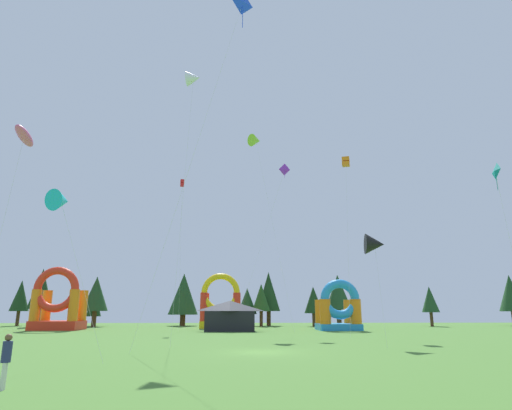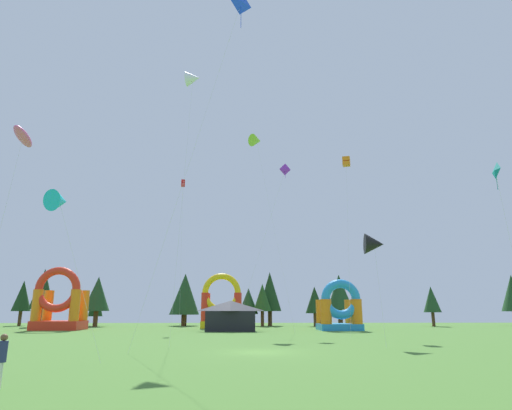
% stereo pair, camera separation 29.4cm
% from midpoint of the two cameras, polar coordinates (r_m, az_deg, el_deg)
% --- Properties ---
extents(ground_plane, '(120.00, 120.00, 0.00)m').
position_cam_midpoint_polar(ground_plane, '(28.82, 0.68, -18.81)').
color(ground_plane, '#47752D').
extents(kite_lime_delta, '(5.49, 6.44, 26.21)m').
position_cam_midpoint_polar(kite_lime_delta, '(60.30, -0.17, 8.46)').
color(kite_lime_delta, '#8CD826').
rests_on(kite_lime_delta, ground_plane).
extents(kite_red_box, '(1.24, 4.88, 20.64)m').
position_cam_midpoint_polar(kite_red_box, '(62.68, -9.82, 2.76)').
color(kite_red_box, red).
rests_on(kite_red_box, ground_plane).
extents(kite_pink_parafoil, '(1.26, 4.22, 13.33)m').
position_cam_midpoint_polar(kite_pink_parafoil, '(29.85, -28.43, 7.97)').
color(kite_pink_parafoil, '#EA599E').
rests_on(kite_pink_parafoil, ground_plane).
extents(kite_purple_diamond, '(6.79, 4.36, 20.38)m').
position_cam_midpoint_polar(kite_purple_diamond, '(55.26, 3.61, 4.45)').
color(kite_purple_diamond, purple).
rests_on(kite_purple_diamond, ground_plane).
extents(kite_black_delta, '(1.77, 3.29, 8.57)m').
position_cam_midpoint_polar(kite_black_delta, '(36.04, 15.11, -5.00)').
color(kite_black_delta, black).
rests_on(kite_black_delta, ground_plane).
extents(kite_blue_diamond, '(7.45, 2.00, 24.49)m').
position_cam_midpoint_polar(kite_blue_diamond, '(33.86, -2.00, 24.90)').
color(kite_blue_diamond, blue).
rests_on(kite_blue_diamond, ground_plane).
extents(kite_white_delta, '(1.47, 4.31, 23.81)m').
position_cam_midpoint_polar(kite_white_delta, '(41.47, -8.44, 16.14)').
color(kite_white_delta, white).
rests_on(kite_white_delta, ground_plane).
extents(kite_cyan_delta, '(4.35, 2.18, 9.42)m').
position_cam_midpoint_polar(kite_cyan_delta, '(27.37, -24.56, 0.52)').
color(kite_cyan_delta, '#19B7CC').
rests_on(kite_cyan_delta, ground_plane).
extents(kite_teal_diamond, '(2.47, 2.37, 13.81)m').
position_cam_midpoint_polar(kite_teal_diamond, '(39.37, 28.70, 3.73)').
color(kite_teal_diamond, '#0C7F7A').
rests_on(kite_teal_diamond, ground_plane).
extents(kite_orange_box, '(2.53, 6.78, 20.64)m').
position_cam_midpoint_polar(kite_orange_box, '(54.00, 11.57, 5.56)').
color(kite_orange_box, orange).
rests_on(kite_orange_box, ground_plane).
extents(person_midfield, '(0.37, 0.37, 1.82)m').
position_cam_midpoint_polar(person_midfield, '(17.90, -30.43, -16.79)').
color(person_midfield, silver).
rests_on(person_midfield, ground_plane).
extents(inflatable_yellow_castle, '(5.29, 4.96, 6.38)m').
position_cam_midpoint_polar(inflatable_yellow_castle, '(58.55, 10.67, -13.58)').
color(inflatable_yellow_castle, '#268CD8').
rests_on(inflatable_yellow_castle, ground_plane).
extents(inflatable_blue_arch, '(6.08, 4.46, 8.05)m').
position_cam_midpoint_polar(inflatable_blue_arch, '(63.62, -24.76, -12.01)').
color(inflatable_blue_arch, red).
rests_on(inflatable_blue_arch, ground_plane).
extents(inflatable_red_slide, '(5.71, 3.77, 7.67)m').
position_cam_midpoint_polar(inflatable_red_slide, '(63.94, -4.82, -13.24)').
color(inflatable_red_slide, yellow).
rests_on(inflatable_red_slide, ground_plane).
extents(festival_tent, '(6.02, 3.25, 3.67)m').
position_cam_midpoint_polar(festival_tent, '(55.28, -3.61, -14.35)').
color(festival_tent, black).
rests_on(festival_tent, ground_plane).
extents(tree_row_0, '(2.95, 2.95, 7.28)m').
position_cam_midpoint_polar(tree_row_0, '(82.51, -28.66, -10.45)').
color(tree_row_0, '#4C331E').
rests_on(tree_row_0, ground_plane).
extents(tree_row_1, '(3.58, 3.58, 8.79)m').
position_cam_midpoint_polar(tree_row_1, '(75.76, -26.49, -9.86)').
color(tree_row_1, '#4C331E').
rests_on(tree_row_1, ground_plane).
extents(tree_row_2, '(2.36, 2.36, 5.71)m').
position_cam_midpoint_polar(tree_row_2, '(77.48, -20.58, -12.00)').
color(tree_row_2, '#4C331E').
rests_on(tree_row_2, ground_plane).
extents(tree_row_3, '(3.92, 3.92, 7.66)m').
position_cam_midpoint_polar(tree_row_3, '(73.63, -20.40, -10.91)').
color(tree_row_3, '#4C331E').
rests_on(tree_row_3, ground_plane).
extents(tree_row_4, '(4.87, 4.87, 8.43)m').
position_cam_midpoint_polar(tree_row_4, '(73.93, -9.62, -11.47)').
color(tree_row_4, '#4C331E').
rests_on(tree_row_4, ground_plane).
extents(tree_row_5, '(3.15, 3.15, 5.97)m').
position_cam_midpoint_polar(tree_row_5, '(71.87, -1.29, -12.54)').
color(tree_row_5, '#4C331E').
rests_on(tree_row_5, ground_plane).
extents(tree_row_6, '(2.90, 2.90, 6.62)m').
position_cam_midpoint_polar(tree_row_6, '(70.91, 0.56, -12.10)').
color(tree_row_6, '#4C331E').
rests_on(tree_row_6, ground_plane).
extents(tree_row_7, '(3.76, 3.76, 8.66)m').
position_cam_midpoint_polar(tree_row_7, '(73.14, 1.55, -11.33)').
color(tree_row_7, '#4C331E').
rests_on(tree_row_7, ground_plane).
extents(tree_row_8, '(2.97, 2.97, 6.17)m').
position_cam_midpoint_polar(tree_row_8, '(71.08, 7.44, -12.29)').
color(tree_row_8, '#4C331E').
rests_on(tree_row_8, ground_plane).
extents(tree_row_9, '(4.21, 4.21, 8.13)m').
position_cam_midpoint_polar(tree_row_9, '(73.14, 10.61, -11.24)').
color(tree_row_9, '#4C331E').
rests_on(tree_row_9, ground_plane).
extents(tree_row_10, '(2.70, 2.70, 6.20)m').
position_cam_midpoint_polar(tree_row_10, '(76.09, 21.79, -11.48)').
color(tree_row_10, '#4C331E').
rests_on(tree_row_10, ground_plane).
extents(tree_row_11, '(4.03, 4.03, 8.19)m').
position_cam_midpoint_polar(tree_row_11, '(84.19, 30.42, -9.98)').
color(tree_row_11, '#4C331E').
rests_on(tree_row_11, ground_plane).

